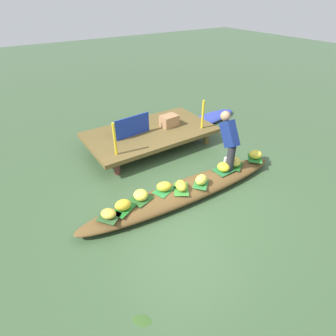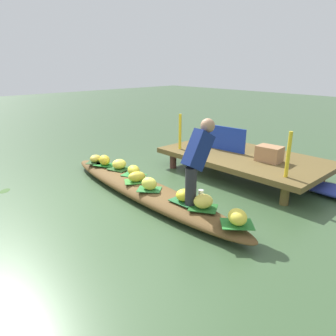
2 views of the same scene
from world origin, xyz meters
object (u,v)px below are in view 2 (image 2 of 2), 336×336
banana_bunch_0 (149,184)px  vendor_person (198,157)px  banana_bunch_2 (185,195)px  produce_crate (269,154)px  banana_bunch_7 (119,164)px  banana_bunch_5 (104,160)px  water_bottle (201,196)px  vendor_boat (145,190)px  banana_bunch_4 (203,201)px  market_banner (224,138)px  banana_bunch_1 (96,159)px  banana_bunch_6 (137,177)px  banana_bunch_8 (238,217)px  banana_bunch_3 (134,170)px

banana_bunch_0 → vendor_person: (0.83, 0.19, 0.58)m
banana_bunch_2 → produce_crate: (0.08, 2.16, 0.22)m
banana_bunch_7 → vendor_person: bearing=-1.9°
banana_bunch_5 → water_bottle: 2.45m
vendor_boat → banana_bunch_0: banana_bunch_0 is taller
banana_bunch_4 → banana_bunch_7: 2.22m
vendor_boat → banana_bunch_4: bearing=2.3°
vendor_boat → produce_crate: 2.42m
water_bottle → market_banner: bearing=119.7°
banana_bunch_2 → water_bottle: 0.23m
banana_bunch_0 → banana_bunch_7: (-1.19, 0.26, -0.01)m
banana_bunch_1 → water_bottle: water_bottle is taller
banana_bunch_0 → water_bottle: (0.87, 0.24, -0.01)m
vendor_boat → vendor_person: size_ratio=3.72×
banana_bunch_6 → vendor_person: 1.39m
banana_bunch_6 → banana_bunch_8: 2.04m
produce_crate → water_bottle: bearing=-87.1°
vendor_person → water_bottle: bearing=50.0°
banana_bunch_6 → water_bottle: water_bottle is taller
water_bottle → produce_crate: 2.03m
vendor_boat → banana_bunch_5: size_ratio=15.81×
vendor_boat → banana_bunch_6: bearing=-166.6°
banana_bunch_1 → vendor_boat: bearing=-1.2°
banana_bunch_0 → market_banner: (-0.30, 2.29, 0.31)m
banana_bunch_8 → produce_crate: (-0.85, 2.19, 0.21)m
market_banner → banana_bunch_7: bearing=-118.5°
banana_bunch_0 → water_bottle: banana_bunch_0 is taller
market_banner → banana_bunch_2: bearing=-70.5°
banana_bunch_3 → banana_bunch_2: bearing=-5.2°
banana_bunch_3 → banana_bunch_8: (2.33, -0.16, 0.01)m
banana_bunch_1 → vendor_person: vendor_person is taller
banana_bunch_0 → banana_bunch_2: (0.68, 0.10, -0.01)m
banana_bunch_7 → banana_bunch_8: bearing=-3.8°
banana_bunch_2 → banana_bunch_8: 0.94m
vendor_boat → banana_bunch_5: banana_bunch_5 is taller
banana_bunch_8 → banana_bunch_0: bearing=-177.6°
water_bottle → produce_crate: bearing=92.9°
banana_bunch_5 → banana_bunch_7: (0.39, 0.08, -0.01)m
banana_bunch_6 → produce_crate: (1.19, 2.18, 0.22)m
banana_bunch_0 → vendor_person: size_ratio=0.22×
vendor_person → produce_crate: bearing=91.7°
banana_bunch_0 → banana_bunch_3: size_ratio=0.91×
banana_bunch_1 → produce_crate: produce_crate is taller
banana_bunch_4 → vendor_person: size_ratio=0.23×
vendor_boat → vendor_person: 1.36m
banana_bunch_2 → banana_bunch_4: (0.34, 0.01, 0.01)m
banana_bunch_8 → water_bottle: size_ratio=1.50×
banana_bunch_6 → produce_crate: 2.49m
banana_bunch_7 → market_banner: 2.24m
vendor_boat → banana_bunch_2: bearing=1.6°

